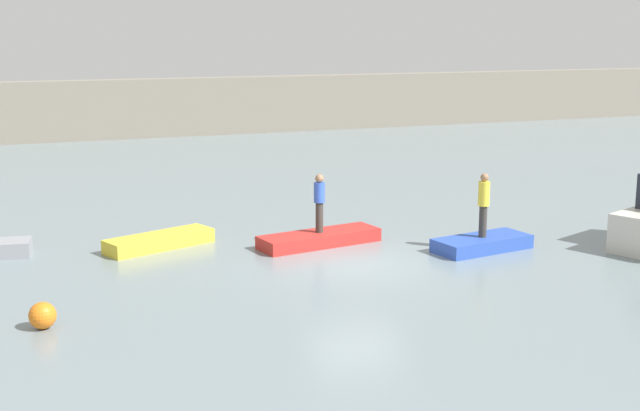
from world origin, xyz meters
TOP-DOWN VIEW (x-y plane):
  - ground_plane at (0.00, 0.00)m, footprint 120.00×120.00m
  - embankment_wall at (0.00, 28.95)m, footprint 80.00×1.20m
  - rowboat_yellow at (-4.53, 3.63)m, footprint 3.30×1.99m
  - rowboat_red at (-0.16, 2.29)m, footprint 3.75×1.69m
  - rowboat_blue at (3.91, 0.09)m, footprint 2.98×1.63m
  - person_yellow_shirt at (3.91, 0.09)m, footprint 0.32×0.32m
  - person_blue_shirt at (-0.16, 2.29)m, footprint 0.32×0.32m
  - mooring_buoy at (-8.09, -2.21)m, footprint 0.57×0.57m

SIDE VIEW (x-z plane):
  - ground_plane at x=0.00m, z-range 0.00..0.00m
  - rowboat_red at x=-0.16m, z-range 0.00..0.38m
  - rowboat_blue at x=3.91m, z-range 0.00..0.38m
  - rowboat_yellow at x=-4.53m, z-range 0.00..0.40m
  - mooring_buoy at x=-8.09m, z-range 0.00..0.57m
  - person_blue_shirt at x=-0.16m, z-range 0.48..2.17m
  - person_yellow_shirt at x=3.91m, z-range 0.49..2.30m
  - embankment_wall at x=0.00m, z-range 0.00..3.29m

